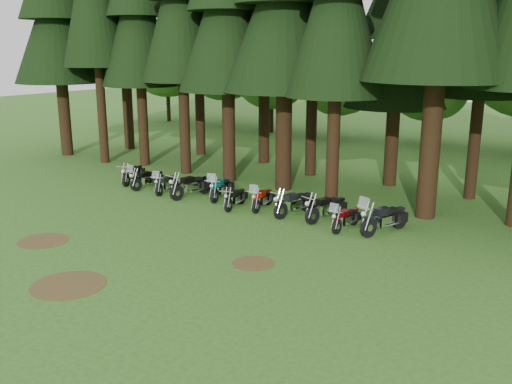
# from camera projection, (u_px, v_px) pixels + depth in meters

# --- Properties ---
(ground) EXTENTS (120.00, 120.00, 0.00)m
(ground) POSITION_uv_depth(u_px,v_px,m) (143.00, 241.00, 20.49)
(ground) COLOR #306020
(ground) RESTS_ON ground
(pine_back_4) EXTENTS (4.94, 4.94, 13.78)m
(pine_back_4) POSITION_uv_depth(u_px,v_px,m) (399.00, 14.00, 26.79)
(pine_back_4) COLOR #321F10
(pine_back_4) RESTS_ON ground
(decid_0) EXTENTS (8.00, 7.78, 10.00)m
(decid_0) POSITION_uv_depth(u_px,v_px,m) (168.00, 56.00, 51.31)
(decid_0) COLOR #321F10
(decid_0) RESTS_ON ground
(decid_1) EXTENTS (7.91, 7.69, 9.88)m
(decid_1) POSITION_uv_depth(u_px,v_px,m) (225.00, 58.00, 48.37)
(decid_1) COLOR #321F10
(decid_1) RESTS_ON ground
(decid_2) EXTENTS (6.72, 6.53, 8.40)m
(decid_2) POSITION_uv_depth(u_px,v_px,m) (273.00, 70.00, 44.75)
(decid_2) COLOR #321F10
(decid_2) RESTS_ON ground
(decid_3) EXTENTS (6.12, 5.95, 7.65)m
(decid_3) POSITION_uv_depth(u_px,v_px,m) (341.00, 78.00, 42.00)
(decid_3) COLOR #321F10
(decid_3) RESTS_ON ground
(decid_4) EXTENTS (5.93, 5.76, 7.41)m
(decid_4) POSITION_uv_depth(u_px,v_px,m) (431.00, 82.00, 39.54)
(decid_4) COLOR #321F10
(decid_4) RESTS_ON ground
(dirt_patch_0) EXTENTS (1.80, 1.80, 0.01)m
(dirt_patch_0) POSITION_uv_depth(u_px,v_px,m) (43.00, 241.00, 20.54)
(dirt_patch_0) COLOR #4C3D1E
(dirt_patch_0) RESTS_ON ground
(dirt_patch_1) EXTENTS (1.40, 1.40, 0.01)m
(dirt_patch_1) POSITION_uv_depth(u_px,v_px,m) (253.00, 263.00, 18.42)
(dirt_patch_1) COLOR #4C3D1E
(dirt_patch_1) RESTS_ON ground
(dirt_patch_2) EXTENTS (2.20, 2.20, 0.01)m
(dirt_patch_2) POSITION_uv_depth(u_px,v_px,m) (68.00, 285.00, 16.75)
(dirt_patch_2) COLOR #4C3D1E
(dirt_patch_2) RESTS_ON ground
(motorcycle_0) EXTENTS (0.90, 2.10, 0.89)m
(motorcycle_0) POSITION_uv_depth(u_px,v_px,m) (133.00, 174.00, 29.10)
(motorcycle_0) COLOR black
(motorcycle_0) RESTS_ON ground
(motorcycle_1) EXTENTS (0.51, 2.12, 1.33)m
(motorcycle_1) POSITION_uv_depth(u_px,v_px,m) (148.00, 179.00, 28.03)
(motorcycle_1) COLOR black
(motorcycle_1) RESTS_ON ground
(motorcycle_2) EXTENTS (0.77, 1.97, 1.25)m
(motorcycle_2) POSITION_uv_depth(u_px,v_px,m) (166.00, 184.00, 27.20)
(motorcycle_2) COLOR black
(motorcycle_2) RESTS_ON ground
(motorcycle_3) EXTENTS (0.54, 2.39, 0.98)m
(motorcycle_3) POSITION_uv_depth(u_px,v_px,m) (191.00, 187.00, 26.39)
(motorcycle_3) COLOR black
(motorcycle_3) RESTS_ON ground
(motorcycle_4) EXTENTS (0.85, 2.23, 1.42)m
(motorcycle_4) POSITION_uv_depth(u_px,v_px,m) (221.00, 189.00, 26.09)
(motorcycle_4) COLOR black
(motorcycle_4) RESTS_ON ground
(motorcycle_5) EXTENTS (0.52, 1.94, 0.80)m
(motorcycle_5) POSITION_uv_depth(u_px,v_px,m) (235.00, 199.00, 24.66)
(motorcycle_5) COLOR black
(motorcycle_5) RESTS_ON ground
(motorcycle_6) EXTENTS (0.64, 2.04, 1.28)m
(motorcycle_6) POSITION_uv_depth(u_px,v_px,m) (262.00, 199.00, 24.48)
(motorcycle_6) COLOR black
(motorcycle_6) RESTS_ON ground
(motorcycle_7) EXTENTS (0.61, 2.29, 0.94)m
(motorcycle_7) POSITION_uv_depth(u_px,v_px,m) (294.00, 204.00, 23.58)
(motorcycle_7) COLOR black
(motorcycle_7) RESTS_ON ground
(motorcycle_8) EXTENTS (0.77, 2.27, 0.94)m
(motorcycle_8) POSITION_uv_depth(u_px,v_px,m) (327.00, 209.00, 22.87)
(motorcycle_8) COLOR black
(motorcycle_8) RESTS_ON ground
(motorcycle_9) EXTENTS (0.39, 1.99, 1.25)m
(motorcycle_9) POSITION_uv_depth(u_px,v_px,m) (346.00, 219.00, 21.73)
(motorcycle_9) COLOR black
(motorcycle_9) RESTS_ON ground
(motorcycle_10) EXTENTS (1.10, 2.47, 1.58)m
(motorcycle_10) POSITION_uv_depth(u_px,v_px,m) (384.00, 219.00, 21.32)
(motorcycle_10) COLOR black
(motorcycle_10) RESTS_ON ground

